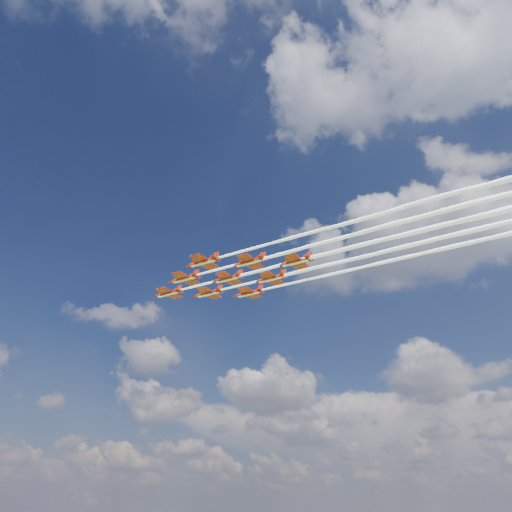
# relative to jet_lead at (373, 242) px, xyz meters

# --- Properties ---
(jet_lead) EXTENTS (139.20, 10.62, 2.76)m
(jet_lead) POSITION_rel_jet_lead_xyz_m (0.00, 0.00, 0.00)
(jet_lead) COLOR #A11908
(jet_row2_port) EXTENTS (139.20, 10.62, 2.76)m
(jet_row2_port) POSITION_rel_jet_lead_xyz_m (11.23, -5.80, 0.00)
(jet_row2_port) COLOR #A11908
(jet_row2_starb) EXTENTS (139.20, 10.62, 2.76)m
(jet_row2_starb) POSITION_rel_jet_lead_xyz_m (10.76, 6.62, 0.00)
(jet_row2_starb) COLOR #A11908
(jet_row3_port) EXTENTS (139.20, 10.62, 2.76)m
(jet_row3_port) POSITION_rel_jet_lead_xyz_m (22.45, -11.60, 0.00)
(jet_row3_port) COLOR #A11908
(jet_row3_centre) EXTENTS (139.20, 10.62, 2.76)m
(jet_row3_centre) POSITION_rel_jet_lead_xyz_m (21.99, 0.82, 0.00)
(jet_row3_centre) COLOR #A11908
(jet_row3_starb) EXTENTS (139.20, 10.62, 2.76)m
(jet_row3_starb) POSITION_rel_jet_lead_xyz_m (21.53, 13.24, 0.00)
(jet_row3_starb) COLOR #A11908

